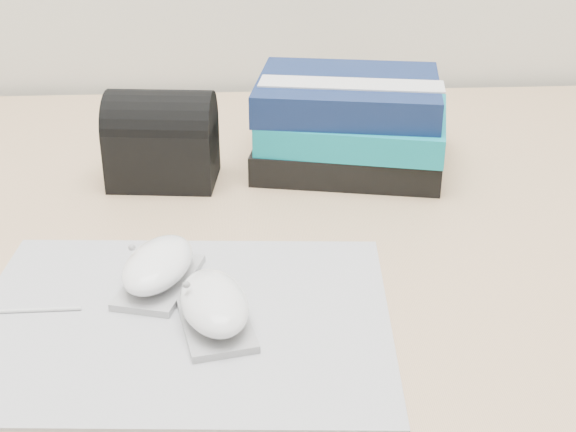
{
  "coord_description": "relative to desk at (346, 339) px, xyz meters",
  "views": [
    {
      "loc": [
        -0.13,
        0.77,
        1.12
      ],
      "look_at": [
        -0.09,
        1.46,
        0.77
      ],
      "focal_mm": 50.0,
      "sensor_mm": 36.0,
      "label": 1
    }
  ],
  "objects": [
    {
      "name": "desk",
      "position": [
        0.0,
        0.0,
        0.0
      ],
      "size": [
        1.6,
        0.8,
        0.73
      ],
      "color": "tan",
      "rests_on": "ground"
    },
    {
      "name": "mousepad",
      "position": [
        -0.19,
        -0.29,
        0.24
      ],
      "size": [
        0.37,
        0.3,
        0.0
      ],
      "primitive_type": "cube",
      "rotation": [
        0.0,
        0.0,
        -0.07
      ],
      "color": "gray",
      "rests_on": "desk"
    },
    {
      "name": "mouse_rear",
      "position": [
        -0.21,
        -0.24,
        0.26
      ],
      "size": [
        0.08,
        0.11,
        0.04
      ],
      "color": "#9F9FA1",
      "rests_on": "mousepad"
    },
    {
      "name": "mouse_front",
      "position": [
        -0.16,
        -0.3,
        0.26
      ],
      "size": [
        0.07,
        0.11,
        0.04
      ],
      "color": "#97979A",
      "rests_on": "mousepad"
    },
    {
      "name": "book_stack",
      "position": [
        0.0,
        0.04,
        0.29
      ],
      "size": [
        0.25,
        0.22,
        0.11
      ],
      "color": "black",
      "rests_on": "desk"
    },
    {
      "name": "pouch",
      "position": [
        -0.22,
        0.0,
        0.29
      ],
      "size": [
        0.13,
        0.1,
        0.11
      ],
      "color": "black",
      "rests_on": "desk"
    }
  ]
}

